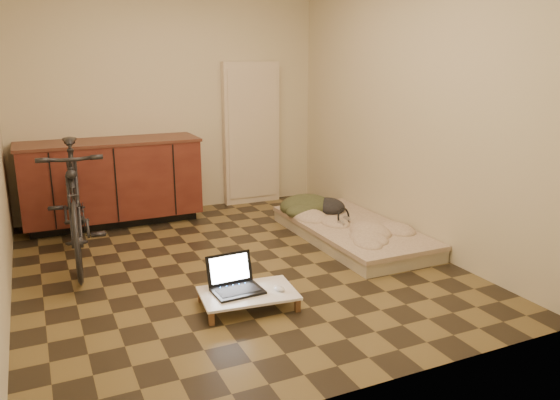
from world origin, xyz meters
name	(u,v)px	position (x,y,z in m)	size (l,w,h in m)	color
room_shell	(231,115)	(0.00, 0.00, 1.30)	(3.50, 4.00, 2.60)	brown
cabinets	(112,182)	(-0.75, 1.70, 0.47)	(1.84, 0.62, 0.91)	black
appliance_panel	(251,134)	(0.95, 1.94, 0.85)	(0.70, 0.10, 1.70)	beige
bicycle	(74,197)	(-1.20, 0.69, 0.58)	(0.53, 1.81, 1.17)	black
futon	(352,232)	(1.30, 0.17, 0.08)	(0.88, 1.84, 0.16)	#B7AD92
clothing_pile	(312,199)	(1.18, 0.79, 0.28)	(0.61, 0.51, 0.24)	#383E24
headphones	(344,217)	(1.22, 0.20, 0.23)	(0.23, 0.21, 0.15)	black
lap_desk	(248,294)	(-0.18, -0.80, 0.10)	(0.72, 0.51, 0.11)	brown
laptop	(235,283)	(-0.25, -0.72, 0.16)	(0.36, 0.33, 0.24)	black
mouse	(279,288)	(0.03, -0.87, 0.13)	(0.06, 0.10, 0.03)	white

